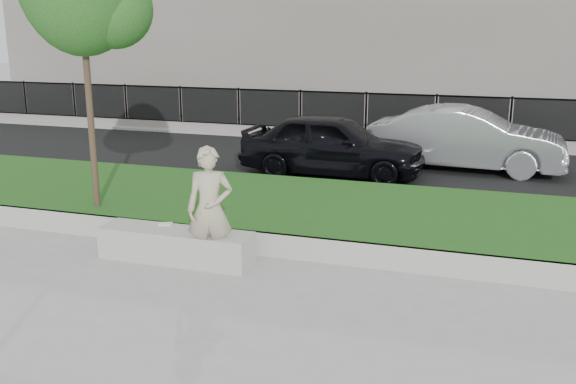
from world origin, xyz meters
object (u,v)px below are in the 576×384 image
(man, at_px, (210,209))
(car_dark, at_px, (332,145))
(book, at_px, (166,224))
(stone_bench, at_px, (176,245))
(car_silver, at_px, (467,139))

(man, xyz_separation_m, car_dark, (0.25, 6.65, -0.15))
(book, distance_m, car_dark, 6.42)
(stone_bench, relative_size, book, 12.22)
(man, distance_m, car_silver, 9.00)
(man, relative_size, car_dark, 0.42)
(car_dark, bearing_deg, stone_bench, 172.77)
(book, distance_m, car_silver, 9.10)
(car_silver, bearing_deg, car_dark, 121.84)
(book, relative_size, car_dark, 0.05)
(car_silver, bearing_deg, stone_bench, 157.05)
(man, relative_size, book, 9.37)
(man, bearing_deg, book, 141.82)
(book, bearing_deg, car_silver, 45.49)
(man, height_order, car_dark, man)
(car_dark, height_order, car_silver, car_silver)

